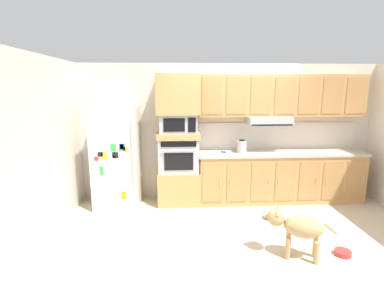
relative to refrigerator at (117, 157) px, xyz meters
name	(u,v)px	position (x,y,z in m)	size (l,w,h in m)	color
ground_plane	(238,218)	(2.02, -0.68, -0.88)	(9.60, 9.60, 0.00)	beige
back_kitchen_wall	(228,131)	(2.02, 0.43, 0.37)	(6.20, 0.12, 2.50)	beige
side_panel_left	(53,144)	(-0.78, -0.68, 0.37)	(0.12, 7.10, 2.50)	beige
refrigerator	(117,157)	(0.00, 0.00, 0.00)	(0.76, 0.73, 1.76)	silver
oven_base_cabinet	(179,186)	(1.08, 0.07, -0.58)	(0.74, 0.62, 0.60)	tan
built_in_oven	(179,154)	(1.08, 0.07, 0.02)	(0.70, 0.62, 0.60)	#A8AAAF
appliance_mid_shelf	(178,135)	(1.08, 0.07, 0.37)	(0.74, 0.62, 0.10)	tan
microwave	(178,123)	(1.08, 0.07, 0.58)	(0.64, 0.54, 0.32)	#A8AAAF
appliance_upper_cabinet	(178,94)	(1.08, 0.07, 1.08)	(0.74, 0.62, 0.68)	tan
lower_cabinet_run	(279,177)	(2.94, 0.07, -0.44)	(2.99, 0.63, 0.88)	tan
countertop_slab	(281,153)	(2.94, 0.07, 0.02)	(3.03, 0.64, 0.04)	#BCB2A3
backsplash_panel	(276,136)	(2.94, 0.36, 0.29)	(3.03, 0.02, 0.50)	silver
upper_cabinet_with_hood	(281,97)	(2.92, 0.19, 1.02)	(2.99, 0.48, 0.88)	tan
screwdriver	(224,152)	(1.89, 0.06, 0.05)	(0.17, 0.17, 0.03)	blue
electric_kettle	(242,147)	(2.20, 0.02, 0.15)	(0.17, 0.17, 0.24)	#A8AAAF
dog	(297,226)	(2.50, -1.77, -0.47)	(0.83, 0.44, 0.62)	tan
dog_food_bowl	(343,253)	(3.12, -1.77, -0.85)	(0.20, 0.20, 0.06)	red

